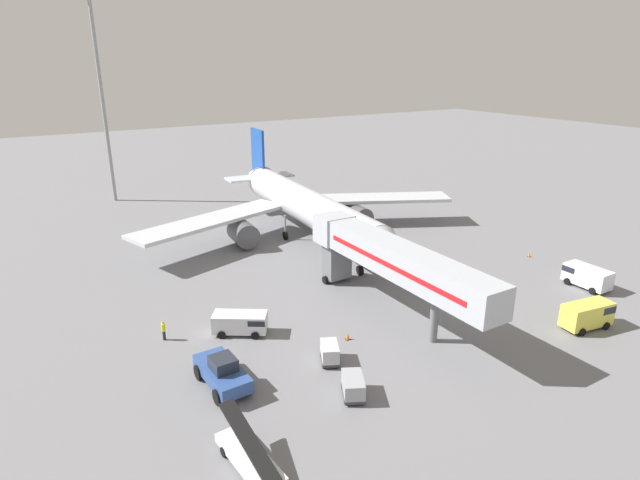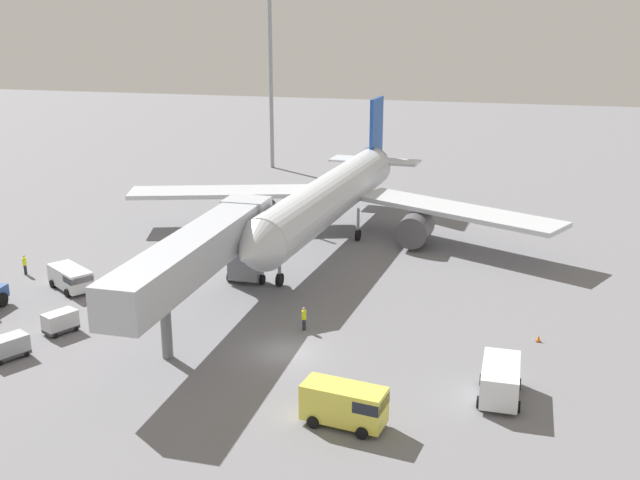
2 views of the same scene
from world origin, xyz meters
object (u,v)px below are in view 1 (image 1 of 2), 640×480
(jet_bridge, at_px, (387,258))
(safety_cone_bravo, at_px, (529,255))
(baggage_cart_rear_right, at_px, (353,386))
(safety_cone_alpha, at_px, (348,336))
(pushback_tug, at_px, (222,372))
(apron_light_mast, at_px, (98,65))
(service_van_outer_left, at_px, (242,322))
(ground_crew_worker_foreground, at_px, (443,285))
(airplane_at_gate, at_px, (304,206))
(service_van_far_right, at_px, (586,276))
(service_van_near_right, at_px, (588,314))
(baggage_cart_far_center, at_px, (330,352))
(ground_crew_worker_midground, at_px, (164,330))
(belt_loader_truck, at_px, (250,456))

(jet_bridge, relative_size, safety_cone_bravo, 45.72)
(baggage_cart_rear_right, relative_size, safety_cone_alpha, 4.78)
(pushback_tug, bearing_deg, apron_light_mast, 86.00)
(service_van_outer_left, height_order, ground_crew_worker_foreground, service_van_outer_left)
(safety_cone_alpha, xyz_separation_m, safety_cone_bravo, (29.00, 4.75, -0.05))
(service_van_outer_left, bearing_deg, safety_cone_alpha, -38.02)
(service_van_outer_left, xyz_separation_m, safety_cone_bravo, (36.05, -0.76, -0.81))
(jet_bridge, relative_size, pushback_tug, 4.15)
(ground_crew_worker_foreground, relative_size, safety_cone_alpha, 2.84)
(airplane_at_gate, bearing_deg, service_van_far_right, -59.24)
(airplane_at_gate, height_order, safety_cone_bravo, airplane_at_gate)
(service_van_far_right, relative_size, service_van_near_right, 0.94)
(airplane_at_gate, height_order, safety_cone_alpha, airplane_at_gate)
(baggage_cart_far_center, distance_m, ground_crew_worker_midground, 14.01)
(airplane_at_gate, xyz_separation_m, baggage_cart_rear_right, (-13.86, -31.07, -3.48))
(safety_cone_alpha, bearing_deg, baggage_cart_far_center, -145.93)
(airplane_at_gate, distance_m, pushback_tug, 33.08)
(service_van_near_right, relative_size, baggage_cart_far_center, 1.84)
(airplane_at_gate, distance_m, service_van_outer_left, 25.63)
(pushback_tug, bearing_deg, ground_crew_worker_foreground, 7.92)
(service_van_near_right, xyz_separation_m, safety_cone_bravo, (10.20, 13.78, -1.05))
(apron_light_mast, bearing_deg, pushback_tug, -94.00)
(service_van_far_right, bearing_deg, safety_cone_alpha, 172.00)
(baggage_cart_far_center, bearing_deg, airplane_at_gate, 64.08)
(service_van_outer_left, bearing_deg, ground_crew_worker_midground, 158.55)
(airplane_at_gate, bearing_deg, service_van_outer_left, -131.63)
(airplane_at_gate, bearing_deg, pushback_tug, -129.75)
(belt_loader_truck, relative_size, ground_crew_worker_foreground, 3.33)
(service_van_near_right, height_order, baggage_cart_rear_right, service_van_near_right)
(baggage_cart_far_center, height_order, safety_cone_alpha, baggage_cart_far_center)
(airplane_at_gate, distance_m, safety_cone_alpha, 26.72)
(airplane_at_gate, relative_size, service_van_near_right, 9.34)
(apron_light_mast, bearing_deg, ground_crew_worker_foreground, -69.64)
(jet_bridge, distance_m, belt_loader_truck, 22.41)
(airplane_at_gate, bearing_deg, service_van_near_right, -75.06)
(pushback_tug, relative_size, service_van_outer_left, 1.14)
(safety_cone_alpha, height_order, apron_light_mast, apron_light_mast)
(pushback_tug, bearing_deg, ground_crew_worker_midground, 101.49)
(service_van_far_right, xyz_separation_m, baggage_cart_rear_right, (-30.68, -2.81, -0.39))
(baggage_cart_rear_right, height_order, apron_light_mast, apron_light_mast)
(jet_bridge, bearing_deg, service_van_near_right, -41.82)
(jet_bridge, xyz_separation_m, service_van_near_right, (12.94, -11.58, -3.96))
(baggage_cart_rear_right, xyz_separation_m, ground_crew_worker_foreground, (17.16, 9.15, 0.08))
(pushback_tug, bearing_deg, jet_bridge, 11.11)
(service_van_near_right, bearing_deg, pushback_tug, 164.67)
(pushback_tug, bearing_deg, baggage_cart_far_center, -9.04)
(service_van_near_right, relative_size, safety_cone_bravo, 9.50)
(baggage_cart_far_center, relative_size, safety_cone_bravo, 5.15)
(pushback_tug, distance_m, ground_crew_worker_midground, 8.81)
(baggage_cart_far_center, xyz_separation_m, ground_crew_worker_midground, (-9.88, 9.93, 0.07))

